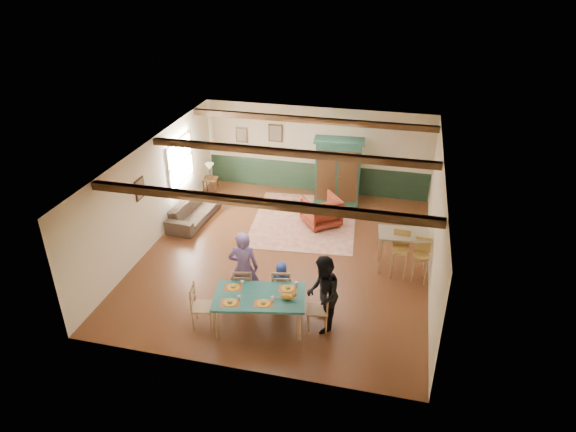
% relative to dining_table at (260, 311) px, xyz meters
% --- Properties ---
extents(floor, '(8.00, 8.00, 0.00)m').
position_rel_dining_table_xyz_m(floor, '(-0.12, 2.74, -0.38)').
color(floor, '#4E2715').
rests_on(floor, ground).
extents(wall_back, '(7.00, 0.02, 2.70)m').
position_rel_dining_table_xyz_m(wall_back, '(-0.12, 6.74, 0.97)').
color(wall_back, beige).
rests_on(wall_back, floor).
extents(wall_left, '(0.02, 8.00, 2.70)m').
position_rel_dining_table_xyz_m(wall_left, '(-3.62, 2.74, 0.97)').
color(wall_left, beige).
rests_on(wall_left, floor).
extents(wall_right, '(0.02, 8.00, 2.70)m').
position_rel_dining_table_xyz_m(wall_right, '(3.38, 2.74, 0.97)').
color(wall_right, beige).
rests_on(wall_right, floor).
extents(ceiling, '(7.00, 8.00, 0.02)m').
position_rel_dining_table_xyz_m(ceiling, '(-0.12, 2.74, 2.32)').
color(ceiling, white).
rests_on(ceiling, wall_back).
extents(wainscot_back, '(6.95, 0.03, 0.90)m').
position_rel_dining_table_xyz_m(wainscot_back, '(-0.12, 6.72, 0.07)').
color(wainscot_back, '#1A3020').
rests_on(wainscot_back, floor).
extents(ceiling_beam_front, '(6.95, 0.16, 0.16)m').
position_rel_dining_table_xyz_m(ceiling_beam_front, '(-0.12, 0.44, 2.23)').
color(ceiling_beam_front, black).
rests_on(ceiling_beam_front, ceiling).
extents(ceiling_beam_mid, '(6.95, 0.16, 0.16)m').
position_rel_dining_table_xyz_m(ceiling_beam_mid, '(-0.12, 3.14, 2.23)').
color(ceiling_beam_mid, black).
rests_on(ceiling_beam_mid, ceiling).
extents(ceiling_beam_back, '(6.95, 0.16, 0.16)m').
position_rel_dining_table_xyz_m(ceiling_beam_back, '(-0.12, 5.74, 2.23)').
color(ceiling_beam_back, black).
rests_on(ceiling_beam_back, ceiling).
extents(window_left, '(0.06, 1.60, 1.30)m').
position_rel_dining_table_xyz_m(window_left, '(-3.59, 4.44, 1.17)').
color(window_left, white).
rests_on(window_left, wall_left).
extents(picture_left_wall, '(0.04, 0.42, 0.52)m').
position_rel_dining_table_xyz_m(picture_left_wall, '(-3.59, 2.14, 1.37)').
color(picture_left_wall, gray).
rests_on(picture_left_wall, wall_left).
extents(picture_back_a, '(0.45, 0.04, 0.55)m').
position_rel_dining_table_xyz_m(picture_back_a, '(-1.42, 6.71, 1.42)').
color(picture_back_a, gray).
rests_on(picture_back_a, wall_back).
extents(picture_back_b, '(0.38, 0.04, 0.48)m').
position_rel_dining_table_xyz_m(picture_back_b, '(-2.52, 6.71, 1.27)').
color(picture_back_b, gray).
rests_on(picture_back_b, wall_back).
extents(dining_table, '(1.98, 1.35, 0.76)m').
position_rel_dining_table_xyz_m(dining_table, '(0.00, 0.00, 0.00)').
color(dining_table, '#1C5A52').
rests_on(dining_table, floor).
extents(dining_chair_far_left, '(0.50, 0.52, 0.96)m').
position_rel_dining_table_xyz_m(dining_chair_far_left, '(-0.54, 0.63, 0.10)').
color(dining_chair_far_left, '#A77E53').
rests_on(dining_chair_far_left, floor).
extents(dining_chair_far_right, '(0.50, 0.52, 0.96)m').
position_rel_dining_table_xyz_m(dining_chair_far_right, '(0.25, 0.79, 0.10)').
color(dining_chair_far_right, '#A77E53').
rests_on(dining_chair_far_right, floor).
extents(dining_chair_end_left, '(0.52, 0.50, 0.96)m').
position_rel_dining_table_xyz_m(dining_chair_end_left, '(-1.14, -0.23, 0.10)').
color(dining_chair_end_left, '#A77E53').
rests_on(dining_chair_end_left, floor).
extents(dining_chair_end_right, '(0.52, 0.50, 0.96)m').
position_rel_dining_table_xyz_m(dining_chair_end_right, '(1.14, 0.23, 0.10)').
color(dining_chair_end_right, '#A77E53').
rests_on(dining_chair_end_right, floor).
extents(person_man, '(0.71, 0.53, 1.74)m').
position_rel_dining_table_xyz_m(person_man, '(-0.56, 0.71, 0.49)').
color(person_man, slate).
rests_on(person_man, floor).
extents(person_woman, '(0.78, 0.92, 1.67)m').
position_rel_dining_table_xyz_m(person_woman, '(1.24, 0.25, 0.45)').
color(person_woman, black).
rests_on(person_woman, floor).
extents(person_child, '(0.55, 0.41, 1.02)m').
position_rel_dining_table_xyz_m(person_child, '(0.24, 0.87, 0.13)').
color(person_child, '#273F9C').
rests_on(person_child, floor).
extents(cat, '(0.38, 0.21, 0.18)m').
position_rel_dining_table_xyz_m(cat, '(0.56, 0.01, 0.47)').
color(cat, orange).
rests_on(cat, dining_table).
extents(place_setting_near_left, '(0.46, 0.38, 0.11)m').
position_rel_dining_table_xyz_m(place_setting_near_left, '(-0.49, -0.36, 0.43)').
color(place_setting_near_left, orange).
rests_on(place_setting_near_left, dining_table).
extents(place_setting_near_center, '(0.46, 0.38, 0.11)m').
position_rel_dining_table_xyz_m(place_setting_near_center, '(0.15, -0.23, 0.43)').
color(place_setting_near_center, orange).
rests_on(place_setting_near_center, dining_table).
extents(place_setting_far_left, '(0.46, 0.38, 0.11)m').
position_rel_dining_table_xyz_m(place_setting_far_left, '(-0.59, 0.14, 0.43)').
color(place_setting_far_left, orange).
rests_on(place_setting_far_left, dining_table).
extents(place_setting_far_right, '(0.46, 0.38, 0.11)m').
position_rel_dining_table_xyz_m(place_setting_far_right, '(0.49, 0.36, 0.43)').
color(place_setting_far_right, orange).
rests_on(place_setting_far_right, dining_table).
extents(area_rug, '(3.14, 3.62, 0.01)m').
position_rel_dining_table_xyz_m(area_rug, '(-0.05, 4.62, -0.37)').
color(area_rug, beige).
rests_on(area_rug, floor).
extents(armoire, '(1.47, 0.67, 2.03)m').
position_rel_dining_table_xyz_m(armoire, '(0.66, 6.00, 0.64)').
color(armoire, '#16392C').
rests_on(armoire, floor).
extents(armchair, '(1.28, 1.28, 0.85)m').
position_rel_dining_table_xyz_m(armchair, '(0.44, 4.54, 0.04)').
color(armchair, '#551811').
rests_on(armchair, floor).
extents(sofa, '(0.90, 2.05, 0.58)m').
position_rel_dining_table_xyz_m(sofa, '(-3.10, 3.93, -0.09)').
color(sofa, '#3A2E24').
rests_on(sofa, floor).
extents(end_table, '(0.48, 0.48, 0.53)m').
position_rel_dining_table_xyz_m(end_table, '(-3.26, 5.70, -0.11)').
color(end_table, black).
rests_on(end_table, floor).
extents(table_lamp, '(0.28, 0.28, 0.49)m').
position_rel_dining_table_xyz_m(table_lamp, '(-3.26, 5.70, 0.40)').
color(table_lamp, beige).
rests_on(table_lamp, end_table).
extents(counter_table, '(1.27, 0.83, 1.00)m').
position_rel_dining_table_xyz_m(counter_table, '(2.71, 2.81, 0.12)').
color(counter_table, '#B0A889').
rests_on(counter_table, floor).
extents(bar_stool_left, '(0.42, 0.46, 1.15)m').
position_rel_dining_table_xyz_m(bar_stool_left, '(2.65, 2.49, 0.20)').
color(bar_stool_left, tan).
rests_on(bar_stool_left, floor).
extents(bar_stool_right, '(0.42, 0.45, 1.07)m').
position_rel_dining_table_xyz_m(bar_stool_right, '(3.14, 2.43, 0.16)').
color(bar_stool_right, tan).
rests_on(bar_stool_right, floor).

